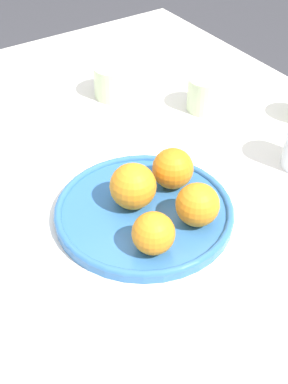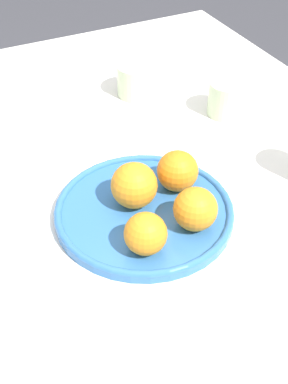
{
  "view_description": "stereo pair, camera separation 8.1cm",
  "coord_description": "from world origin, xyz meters",
  "views": [
    {
      "loc": [
        -0.24,
        -0.79,
        1.33
      ],
      "look_at": [
        0.11,
        -0.26,
        0.8
      ],
      "focal_mm": 50.0,
      "sensor_mm": 36.0,
      "label": 1
    },
    {
      "loc": [
        -0.17,
        -0.83,
        1.33
      ],
      "look_at": [
        0.11,
        -0.26,
        0.8
      ],
      "focal_mm": 50.0,
      "sensor_mm": 36.0,
      "label": 2
    }
  ],
  "objects": [
    {
      "name": "orange_0",
      "position": [
        0.1,
        -0.24,
        0.8
      ],
      "size": [
        0.07,
        0.07,
        0.07
      ],
      "color": "orange",
      "rests_on": "fruit_platter"
    },
    {
      "name": "fruit_platter",
      "position": [
        0.11,
        -0.26,
        0.76
      ],
      "size": [
        0.29,
        0.29,
        0.02
      ],
      "color": "#336BAD",
      "rests_on": "table"
    },
    {
      "name": "cup_2",
      "position": [
        0.27,
        0.1,
        0.79
      ],
      "size": [
        0.09,
        0.09,
        0.07
      ],
      "color": "beige",
      "rests_on": "table"
    },
    {
      "name": "ground_plane",
      "position": [
        0.0,
        0.0,
        0.0
      ],
      "size": [
        12.0,
        12.0,
        0.0
      ],
      "primitive_type": "plane",
      "color": "#38383D"
    },
    {
      "name": "orange_1",
      "position": [
        0.08,
        -0.34,
        0.8
      ],
      "size": [
        0.06,
        0.06,
        0.06
      ],
      "color": "orange",
      "rests_on": "fruit_platter"
    },
    {
      "name": "table",
      "position": [
        0.0,
        0.0,
        0.38
      ],
      "size": [
        1.3,
        0.9,
        0.75
      ],
      "color": "silver",
      "rests_on": "ground_plane"
    },
    {
      "name": "orange_2",
      "position": [
        0.17,
        -0.33,
        0.8
      ],
      "size": [
        0.07,
        0.07,
        0.07
      ],
      "color": "orange",
      "rests_on": "fruit_platter"
    },
    {
      "name": "orange_3",
      "position": [
        0.19,
        -0.24,
        0.8
      ],
      "size": [
        0.07,
        0.07,
        0.07
      ],
      "color": "orange",
      "rests_on": "fruit_platter"
    },
    {
      "name": "cup_0",
      "position": [
        0.4,
        -0.06,
        0.79
      ],
      "size": [
        0.08,
        0.08,
        0.07
      ],
      "color": "beige",
      "rests_on": "table"
    }
  ]
}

